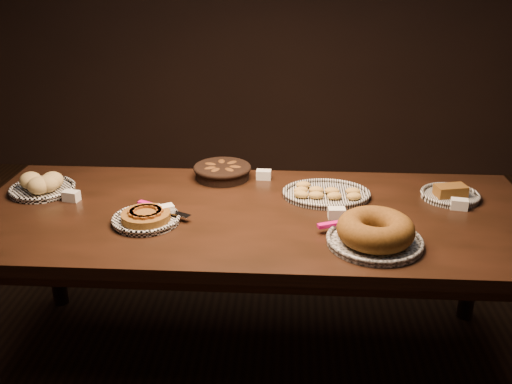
# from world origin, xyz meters

# --- Properties ---
(ground) EXTENTS (5.00, 5.00, 0.00)m
(ground) POSITION_xyz_m (0.00, 0.00, 0.00)
(ground) COLOR black
(ground) RESTS_ON ground
(buffet_table) EXTENTS (2.40, 1.00, 0.75)m
(buffet_table) POSITION_xyz_m (0.00, 0.00, 0.68)
(buffet_table) COLOR black
(buffet_table) RESTS_ON ground
(apple_tart_plate) EXTENTS (0.32, 0.28, 0.05)m
(apple_tart_plate) POSITION_xyz_m (-0.43, -0.13, 0.77)
(apple_tart_plate) COLOR white
(apple_tart_plate) RESTS_ON buffet_table
(madeleine_platter) EXTENTS (0.39, 0.32, 0.04)m
(madeleine_platter) POSITION_xyz_m (0.31, 0.18, 0.77)
(madeleine_platter) COLOR black
(madeleine_platter) RESTS_ON buffet_table
(bundt_cake_plate) EXTENTS (0.40, 0.37, 0.11)m
(bundt_cake_plate) POSITION_xyz_m (0.47, -0.26, 0.80)
(bundt_cake_plate) COLOR black
(bundt_cake_plate) RESTS_ON buffet_table
(croissant_basket) EXTENTS (0.31, 0.31, 0.07)m
(croissant_basket) POSITION_xyz_m (-0.18, 0.38, 0.79)
(croissant_basket) COLOR black
(croissant_basket) RESTS_ON buffet_table
(bread_roll_plate) EXTENTS (0.29, 0.29, 0.09)m
(bread_roll_plate) POSITION_xyz_m (-0.98, 0.15, 0.79)
(bread_roll_plate) COLOR white
(bread_roll_plate) RESTS_ON buffet_table
(loaf_plate) EXTENTS (0.26, 0.26, 0.06)m
(loaf_plate) POSITION_xyz_m (0.86, 0.20, 0.77)
(loaf_plate) COLOR black
(loaf_plate) RESTS_ON buffet_table
(tent_cards) EXTENTS (1.76, 0.50, 0.04)m
(tent_cards) POSITION_xyz_m (0.01, 0.09, 0.77)
(tent_cards) COLOR white
(tent_cards) RESTS_ON buffet_table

